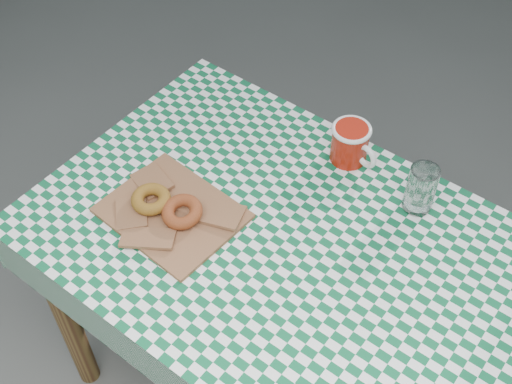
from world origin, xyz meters
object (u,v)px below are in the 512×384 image
coffee_mug (350,143)px  table (281,329)px  drinking_glass (421,189)px  paper_bag (172,212)px

coffee_mug → table: bearing=-70.3°
table → drinking_glass: (0.21, 0.24, 0.44)m
paper_bag → drinking_glass: 0.56m
table → coffee_mug: size_ratio=6.24×
paper_bag → coffee_mug: bearing=53.2°
table → coffee_mug: 0.52m
paper_bag → table: bearing=13.4°
paper_bag → coffee_mug: size_ratio=1.67×
coffee_mug → drinking_glass: bearing=4.9°
coffee_mug → drinking_glass: drinking_glass is taller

